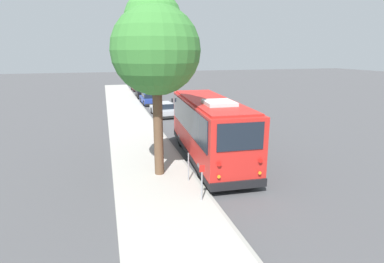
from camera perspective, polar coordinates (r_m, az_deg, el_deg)
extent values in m
plane|color=#474749|center=(18.05, 2.54, -4.09)|extent=(160.00, 160.00, 0.00)
cube|color=#A3A099|center=(17.26, -8.93, -4.90)|extent=(80.00, 3.72, 0.15)
cube|color=gray|center=(17.58, -2.68, -4.36)|extent=(80.00, 0.14, 0.15)
cube|color=red|center=(16.54, 3.35, 0.65)|extent=(9.26, 3.08, 3.01)
cube|color=black|center=(16.92, 3.28, -3.83)|extent=(9.31, 3.13, 0.28)
cube|color=black|center=(16.39, 3.38, 2.89)|extent=(8.52, 3.12, 1.44)
cube|color=black|center=(20.76, -0.06, 5.45)|extent=(0.17, 2.18, 1.51)
cube|color=black|center=(12.15, 9.26, -1.01)|extent=(0.16, 2.00, 1.15)
cube|color=black|center=(20.65, -0.06, 7.37)|extent=(0.16, 1.79, 0.22)
cube|color=red|center=(16.23, 3.43, 5.94)|extent=(8.68, 2.81, 0.10)
cube|color=silver|center=(14.67, 5.18, 5.43)|extent=(1.76, 1.52, 0.20)
cube|color=black|center=(21.19, -0.08, 0.17)|extent=(0.26, 2.51, 0.36)
cube|color=black|center=(12.85, 8.91, -10.05)|extent=(0.26, 2.51, 0.36)
cylinder|color=red|center=(12.13, 5.21, -6.23)|extent=(0.04, 0.18, 0.18)
cylinder|color=orange|center=(12.34, 5.15, -8.57)|extent=(0.04, 0.14, 0.14)
cylinder|color=red|center=(12.77, 12.94, -5.47)|extent=(0.04, 0.18, 0.18)
cylinder|color=orange|center=(12.96, 12.81, -7.71)|extent=(0.04, 0.14, 0.14)
cube|color=white|center=(21.04, -2.32, 0.52)|extent=(0.06, 0.32, 0.18)
cube|color=white|center=(21.38, 2.08, 0.76)|extent=(0.06, 0.32, 0.18)
cube|color=black|center=(20.16, -3.79, 5.97)|extent=(0.07, 0.10, 0.24)
cylinder|color=black|center=(19.17, -2.04, -1.23)|extent=(1.12, 0.37, 1.10)
cylinder|color=slate|center=(19.17, -2.04, -1.23)|extent=(0.51, 0.35, 0.49)
cylinder|color=black|center=(19.66, 4.23, -0.85)|extent=(1.12, 0.37, 1.10)
cylinder|color=slate|center=(19.66, 4.23, -0.85)|extent=(0.51, 0.35, 0.49)
cylinder|color=black|center=(14.30, 1.83, -6.93)|extent=(1.12, 0.37, 1.10)
cylinder|color=slate|center=(14.30, 1.83, -6.93)|extent=(0.51, 0.35, 0.49)
cylinder|color=black|center=(14.96, 10.01, -6.16)|extent=(1.12, 0.37, 1.10)
cylinder|color=slate|center=(14.96, 10.01, -6.16)|extent=(0.51, 0.35, 0.49)
cube|color=#A8AAAF|center=(28.69, -5.51, 3.94)|extent=(4.17, 1.99, 0.61)
cube|color=black|center=(28.49, -5.49, 4.98)|extent=(2.02, 1.62, 0.48)
cube|color=#A8AAAF|center=(28.45, -5.50, 5.46)|extent=(1.94, 1.58, 0.05)
cube|color=black|center=(30.70, -6.46, 4.24)|extent=(0.18, 1.70, 0.20)
cube|color=black|center=(26.78, -4.41, 2.73)|extent=(0.18, 1.70, 0.20)
cylinder|color=black|center=(29.77, -7.62, 3.98)|extent=(0.63, 0.24, 0.62)
cylinder|color=slate|center=(29.77, -7.62, 3.98)|extent=(0.29, 0.24, 0.28)
cylinder|color=black|center=(30.14, -4.63, 4.20)|extent=(0.63, 0.24, 0.62)
cylinder|color=slate|center=(30.14, -4.63, 4.20)|extent=(0.29, 0.24, 0.28)
cylinder|color=black|center=(27.31, -6.47, 3.04)|extent=(0.63, 0.24, 0.62)
cylinder|color=slate|center=(27.31, -6.47, 3.04)|extent=(0.29, 0.24, 0.28)
cylinder|color=black|center=(27.71, -3.24, 3.28)|extent=(0.63, 0.24, 0.62)
cylinder|color=slate|center=(27.71, -3.24, 3.28)|extent=(0.29, 0.24, 0.28)
cube|color=navy|center=(35.64, -8.14, 6.00)|extent=(4.33, 1.81, 0.62)
cube|color=black|center=(35.45, -8.14, 6.85)|extent=(2.07, 1.53, 0.48)
cube|color=navy|center=(35.42, -8.16, 7.24)|extent=(1.98, 1.49, 0.05)
cube|color=black|center=(37.79, -8.68, 6.16)|extent=(0.12, 1.67, 0.20)
cube|color=black|center=(33.56, -7.51, 5.12)|extent=(0.12, 1.67, 0.20)
cylinder|color=black|center=(36.88, -9.70, 5.99)|extent=(0.63, 0.21, 0.62)
cylinder|color=slate|center=(36.88, -9.70, 5.99)|extent=(0.28, 0.23, 0.28)
cylinder|color=black|center=(37.12, -7.28, 6.14)|extent=(0.63, 0.21, 0.62)
cylinder|color=slate|center=(37.12, -7.28, 6.14)|extent=(0.28, 0.23, 0.28)
cylinder|color=black|center=(34.22, -9.06, 5.34)|extent=(0.63, 0.21, 0.62)
cylinder|color=slate|center=(34.22, -9.06, 5.34)|extent=(0.28, 0.23, 0.28)
cylinder|color=black|center=(34.48, -6.46, 5.51)|extent=(0.63, 0.21, 0.62)
cylinder|color=slate|center=(34.48, -6.46, 5.51)|extent=(0.28, 0.23, 0.28)
cube|color=black|center=(41.24, -9.35, 7.18)|extent=(4.33, 1.86, 0.65)
cube|color=black|center=(41.05, -9.37, 7.94)|extent=(2.07, 1.54, 0.48)
cube|color=black|center=(41.03, -9.38, 8.27)|extent=(1.99, 1.50, 0.05)
cube|color=black|center=(43.39, -9.59, 7.25)|extent=(0.14, 1.65, 0.20)
cube|color=black|center=(39.14, -9.05, 6.46)|extent=(0.14, 1.65, 0.20)
cylinder|color=black|center=(42.53, -10.55, 7.14)|extent=(0.67, 0.22, 0.66)
cylinder|color=slate|center=(42.53, -10.55, 7.14)|extent=(0.31, 0.23, 0.30)
cylinder|color=black|center=(42.66, -8.46, 7.25)|extent=(0.67, 0.22, 0.66)
cylinder|color=slate|center=(42.66, -8.46, 7.25)|extent=(0.31, 0.23, 0.30)
cylinder|color=black|center=(39.87, -10.28, 6.65)|extent=(0.67, 0.22, 0.66)
cylinder|color=slate|center=(39.87, -10.28, 6.65)|extent=(0.31, 0.23, 0.30)
cylinder|color=black|center=(40.00, -8.05, 6.77)|extent=(0.67, 0.22, 0.66)
cylinder|color=slate|center=(40.00, -8.05, 6.77)|extent=(0.31, 0.23, 0.30)
cube|color=maroon|center=(48.51, -10.28, 8.28)|extent=(4.11, 1.89, 0.66)
cube|color=black|center=(48.35, -10.29, 8.93)|extent=(1.98, 1.56, 0.48)
cube|color=maroon|center=(48.32, -10.30, 9.22)|extent=(1.90, 1.52, 0.05)
cube|color=black|center=(50.54, -10.62, 8.26)|extent=(0.15, 1.66, 0.20)
cube|color=black|center=(46.53, -9.88, 7.74)|extent=(0.15, 1.66, 0.20)
cylinder|color=black|center=(49.68, -11.40, 8.19)|extent=(0.68, 0.23, 0.68)
cylinder|color=slate|center=(49.68, -11.40, 8.19)|extent=(0.31, 0.23, 0.30)
cylinder|color=black|center=(49.90, -9.60, 8.30)|extent=(0.68, 0.23, 0.68)
cylinder|color=slate|center=(49.90, -9.60, 8.30)|extent=(0.31, 0.23, 0.30)
cylinder|color=black|center=(47.16, -10.98, 7.87)|extent=(0.68, 0.23, 0.68)
cylinder|color=slate|center=(47.16, -10.98, 7.87)|extent=(0.31, 0.23, 0.30)
cylinder|color=black|center=(47.40, -9.09, 7.98)|extent=(0.68, 0.23, 0.68)
cylinder|color=slate|center=(47.40, -9.09, 7.98)|extent=(0.31, 0.23, 0.30)
cylinder|color=brown|center=(14.10, -6.45, 0.38)|extent=(0.45, 0.45, 4.41)
sphere|color=#387A33|center=(13.65, -6.90, 15.10)|extent=(3.94, 3.94, 3.94)
sphere|color=#3C8437|center=(14.21, -7.42, 20.26)|extent=(2.56, 2.56, 2.56)
cylinder|color=gray|center=(12.00, 1.89, -10.35)|extent=(0.06, 0.06, 1.20)
cube|color=red|center=(11.70, 1.92, -7.08)|extent=(0.02, 0.22, 0.28)
cylinder|color=gray|center=(13.69, -0.67, -6.74)|extent=(0.06, 0.06, 1.33)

